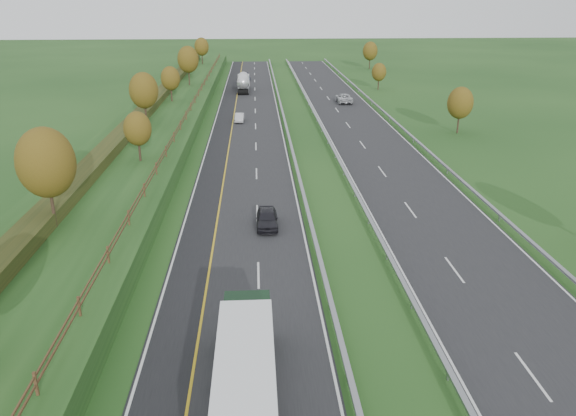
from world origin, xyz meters
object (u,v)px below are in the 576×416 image
box_lorry (245,402)px  car_oncoming (344,98)px  car_dark_near (267,218)px  car_small_far (246,76)px  car_silver_mid (239,117)px  road_tanker (243,82)px

box_lorry → car_oncoming: box_lorry is taller
box_lorry → car_dark_near: size_ratio=3.67×
box_lorry → car_small_far: bearing=90.7°
car_dark_near → car_small_far: bearing=92.0°
car_dark_near → car_oncoming: (15.48, 58.29, 0.06)m
car_silver_mid → car_oncoming: 24.39m
car_silver_mid → car_small_far: (0.41, 47.05, 0.04)m
car_small_far → car_oncoming: 36.44m
road_tanker → car_oncoming: road_tanker is taller
box_lorry → car_silver_mid: bearing=91.5°
car_small_far → box_lorry: bearing=-94.1°
car_silver_mid → box_lorry: bearing=-86.7°
box_lorry → car_silver_mid: 67.42m
car_silver_mid → car_oncoming: bearing=41.4°
car_silver_mid → car_small_far: bearing=91.2°
box_lorry → car_oncoming: (16.95, 82.96, -1.47)m
box_lorry → road_tanker: 97.70m
car_oncoming → box_lorry: bearing=80.1°
box_lorry → car_small_far: (-1.41, 114.43, -1.62)m
box_lorry → car_dark_near: box_lorry is taller
box_lorry → car_silver_mid: box_lorry is taller
road_tanker → car_small_far: size_ratio=2.42×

